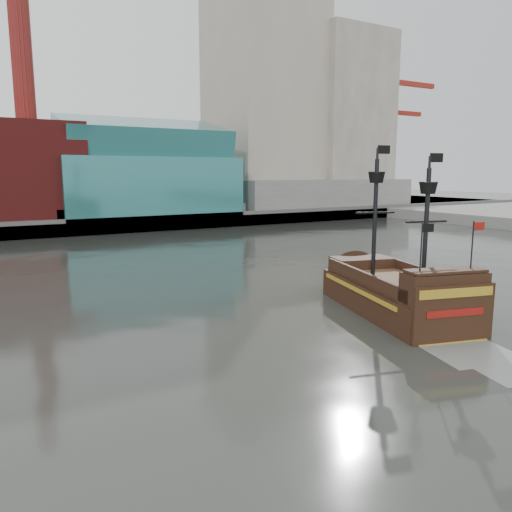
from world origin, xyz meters
TOP-DOWN VIEW (x-y plane):
  - ground at (0.00, 0.00)m, footprint 400.00×400.00m
  - promenade_far at (0.00, 92.00)m, footprint 220.00×60.00m
  - seawall at (0.00, 62.50)m, footprint 220.00×1.00m
  - skyline at (5.21, 84.56)m, footprint 149.00×45.00m
  - crane_a at (78.63, 82.00)m, footprint 22.50×4.00m
  - crane_b at (88.23, 92.00)m, footprint 19.10×4.00m
  - pirate_ship at (7.00, 7.88)m, footprint 8.94×16.90m

SIDE VIEW (x-z plane):
  - ground at x=0.00m, z-range 0.00..0.00m
  - promenade_far at x=0.00m, z-range 0.00..2.00m
  - pirate_ship at x=7.00m, z-range -4.96..7.16m
  - seawall at x=0.00m, z-range 0.00..2.60m
  - crane_b at x=88.23m, z-range 2.45..28.70m
  - crane_a at x=78.63m, z-range 2.99..35.24m
  - skyline at x=5.21m, z-range -6.45..55.55m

